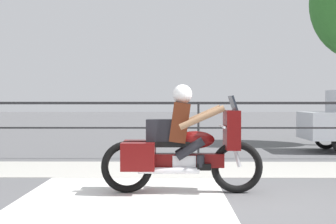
{
  "coord_description": "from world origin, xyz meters",
  "views": [
    {
      "loc": [
        -0.6,
        -6.81,
        1.35
      ],
      "look_at": [
        -0.67,
        1.07,
        1.19
      ],
      "focal_mm": 55.0,
      "sensor_mm": 36.0,
      "label": 1
    }
  ],
  "objects": [
    {
      "name": "ground_plane",
      "position": [
        0.0,
        0.0,
        0.0
      ],
      "size": [
        120.0,
        120.0,
        0.0
      ],
      "primitive_type": "plane",
      "color": "#565659"
    },
    {
      "name": "motorcycle",
      "position": [
        -0.48,
        0.74,
        0.7
      ],
      "size": [
        2.39,
        0.76,
        1.6
      ],
      "rotation": [
        0.0,
        0.0,
        0.02
      ],
      "color": "black",
      "rests_on": "ground"
    },
    {
      "name": "crosswalk_band",
      "position": [
        -1.29,
        -0.2,
        0.0
      ],
      "size": [
        2.88,
        6.0,
        0.01
      ],
      "primitive_type": "cube",
      "color": "silver",
      "rests_on": "ground"
    },
    {
      "name": "fence_railing",
      "position": [
        0.0,
        5.07,
        1.05
      ],
      "size": [
        36.0,
        0.05,
        1.34
      ],
      "color": "#232326",
      "rests_on": "ground"
    },
    {
      "name": "sidewalk_band",
      "position": [
        0.0,
        3.4,
        0.01
      ],
      "size": [
        44.0,
        2.4,
        0.01
      ],
      "primitive_type": "cube",
      "color": "#A8A59E",
      "rests_on": "ground"
    }
  ]
}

